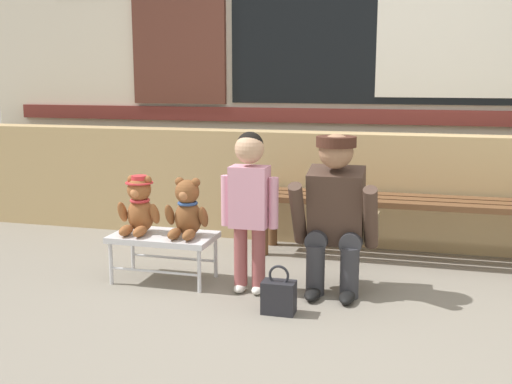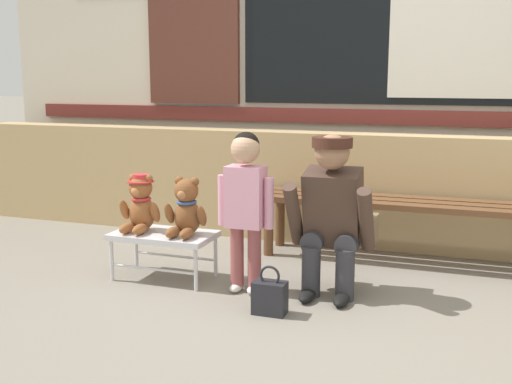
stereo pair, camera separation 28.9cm
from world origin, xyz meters
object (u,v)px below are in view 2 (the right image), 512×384
at_px(small_display_bench, 164,238).
at_px(adult_crouching, 334,214).
at_px(teddy_bear_plain, 186,209).
at_px(child_standing, 246,195).
at_px(teddy_bear_with_hat, 140,204).
at_px(wooden_bench_long, 410,210).
at_px(handbag_on_ground, 270,297).

xyz_separation_m(small_display_bench, adult_crouching, (1.07, 0.08, 0.21)).
bearing_deg(teddy_bear_plain, child_standing, -8.28).
xyz_separation_m(teddy_bear_with_hat, adult_crouching, (1.23, 0.08, 0.01)).
bearing_deg(small_display_bench, child_standing, -5.86).
height_order(small_display_bench, child_standing, child_standing).
bearing_deg(teddy_bear_with_hat, teddy_bear_plain, -0.13).
height_order(wooden_bench_long, handbag_on_ground, wooden_bench_long).
xyz_separation_m(wooden_bench_long, teddy_bear_plain, (-1.27, -0.86, 0.09)).
xyz_separation_m(teddy_bear_with_hat, child_standing, (0.74, -0.06, 0.12)).
bearing_deg(handbag_on_ground, wooden_bench_long, 63.46).
bearing_deg(child_standing, wooden_bench_long, 47.32).
bearing_deg(wooden_bench_long, adult_crouching, -114.44).
bearing_deg(wooden_bench_long, teddy_bear_plain, -145.75).
distance_m(teddy_bear_with_hat, child_standing, 0.75).
distance_m(adult_crouching, handbag_on_ground, 0.63).
xyz_separation_m(teddy_bear_with_hat, teddy_bear_plain, (0.32, -0.00, -0.01)).
xyz_separation_m(teddy_bear_plain, handbag_on_ground, (0.66, -0.35, -0.37)).
relative_size(teddy_bear_plain, handbag_on_ground, 1.34).
bearing_deg(handbag_on_ground, adult_crouching, 59.80).
bearing_deg(handbag_on_ground, small_display_bench, 157.02).
distance_m(wooden_bench_long, handbag_on_ground, 1.38).
relative_size(small_display_bench, teddy_bear_plain, 1.76).
relative_size(teddy_bear_with_hat, handbag_on_ground, 1.34).
bearing_deg(wooden_bench_long, handbag_on_ground, -116.54).
distance_m(wooden_bench_long, child_standing, 1.28).
distance_m(wooden_bench_long, teddy_bear_plain, 1.54).
relative_size(wooden_bench_long, adult_crouching, 2.21).
bearing_deg(teddy_bear_plain, wooden_bench_long, 34.25).
height_order(wooden_bench_long, small_display_bench, wooden_bench_long).
xyz_separation_m(wooden_bench_long, handbag_on_ground, (-0.61, -1.21, -0.28)).
bearing_deg(teddy_bear_with_hat, child_standing, -4.76).
bearing_deg(child_standing, handbag_on_ground, -49.64).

